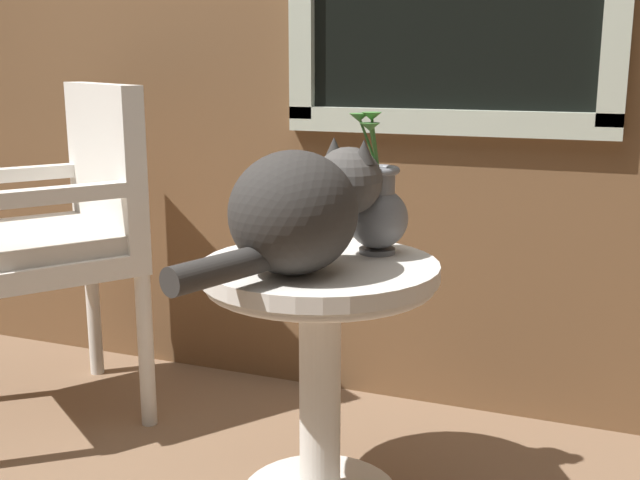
{
  "coord_description": "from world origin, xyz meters",
  "views": [
    {
      "loc": [
        0.82,
        -1.44,
        1.01
      ],
      "look_at": [
        0.22,
        0.1,
        0.64
      ],
      "focal_mm": 43.82,
      "sensor_mm": 36.0,
      "label": 1
    }
  ],
  "objects_px": {
    "cat": "(301,209)",
    "wicker_chair": "(60,227)",
    "wicker_side_table": "(320,336)",
    "pewter_vase_with_ivy": "(377,210)"
  },
  "relations": [
    {
      "from": "wicker_side_table",
      "to": "wicker_chair",
      "type": "bearing_deg",
      "value": 166.15
    },
    {
      "from": "wicker_side_table",
      "to": "pewter_vase_with_ivy",
      "type": "xyz_separation_m",
      "value": [
        0.09,
        0.13,
        0.27
      ]
    },
    {
      "from": "wicker_side_table",
      "to": "pewter_vase_with_ivy",
      "type": "distance_m",
      "value": 0.31
    },
    {
      "from": "pewter_vase_with_ivy",
      "to": "wicker_chair",
      "type": "bearing_deg",
      "value": 174.58
    },
    {
      "from": "wicker_chair",
      "to": "cat",
      "type": "height_order",
      "value": "wicker_chair"
    },
    {
      "from": "wicker_chair",
      "to": "wicker_side_table",
      "type": "bearing_deg",
      "value": -13.85
    },
    {
      "from": "wicker_chair",
      "to": "pewter_vase_with_ivy",
      "type": "bearing_deg",
      "value": -5.42
    },
    {
      "from": "cat",
      "to": "wicker_chair",
      "type": "bearing_deg",
      "value": 160.89
    },
    {
      "from": "wicker_side_table",
      "to": "cat",
      "type": "height_order",
      "value": "cat"
    },
    {
      "from": "pewter_vase_with_ivy",
      "to": "wicker_side_table",
      "type": "bearing_deg",
      "value": -125.89
    }
  ]
}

